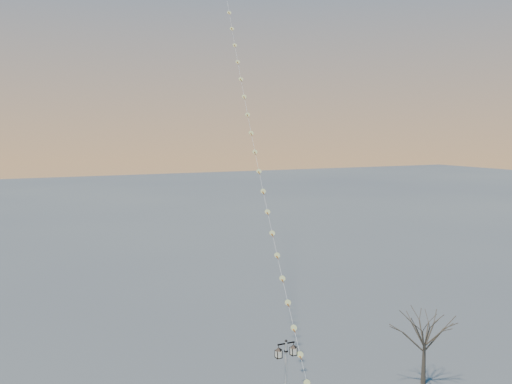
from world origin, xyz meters
TOP-DOWN VIEW (x-y plane):
  - street_lamp at (-2.17, 0.91)m, footprint 1.10×0.48m
  - bare_tree at (6.72, 2.16)m, footprint 2.45×2.45m

SIDE VIEW (x-z plane):
  - street_lamp at x=-2.17m, z-range 0.23..4.56m
  - bare_tree at x=6.72m, z-range 0.79..4.85m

